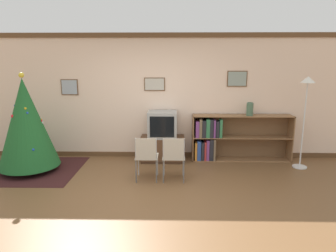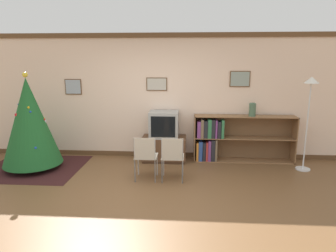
# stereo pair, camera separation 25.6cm
# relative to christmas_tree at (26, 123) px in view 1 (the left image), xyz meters

# --- Properties ---
(ground_plane) EXTENTS (24.00, 24.00, 0.00)m
(ground_plane) POSITION_rel_christmas_tree_xyz_m (2.36, -1.28, -0.96)
(ground_plane) COLOR brown
(wall_back) EXTENTS (8.93, 0.11, 2.70)m
(wall_back) POSITION_rel_christmas_tree_xyz_m (2.36, 0.99, 0.39)
(wall_back) COLOR beige
(wall_back) RESTS_ON ground_plane
(area_rug) EXTENTS (1.89, 1.66, 0.01)m
(area_rug) POSITION_rel_christmas_tree_xyz_m (-0.00, 0.00, -0.95)
(area_rug) COLOR #381919
(area_rug) RESTS_ON ground_plane
(christmas_tree) EXTENTS (1.14, 1.14, 1.91)m
(christmas_tree) POSITION_rel_christmas_tree_xyz_m (0.00, 0.00, 0.00)
(christmas_tree) COLOR maroon
(christmas_tree) RESTS_ON area_rug
(tv_console) EXTENTS (0.93, 0.52, 0.53)m
(tv_console) POSITION_rel_christmas_tree_xyz_m (2.58, 0.66, -0.69)
(tv_console) COLOR #412A1A
(tv_console) RESTS_ON ground_plane
(television) EXTENTS (0.61, 0.51, 0.55)m
(television) POSITION_rel_christmas_tree_xyz_m (2.58, 0.66, -0.15)
(television) COLOR #9E9E99
(television) RESTS_ON tv_console
(folding_chair_left) EXTENTS (0.40, 0.40, 0.82)m
(folding_chair_left) POSITION_rel_christmas_tree_xyz_m (2.34, -0.48, -0.48)
(folding_chair_left) COLOR #BCB29E
(folding_chair_left) RESTS_ON ground_plane
(folding_chair_right) EXTENTS (0.40, 0.40, 0.82)m
(folding_chair_right) POSITION_rel_christmas_tree_xyz_m (2.83, -0.48, -0.48)
(folding_chair_right) COLOR #BCB29E
(folding_chair_right) RESTS_ON ground_plane
(bookshelf) EXTENTS (2.12, 0.36, 0.99)m
(bookshelf) POSITION_rel_christmas_tree_xyz_m (3.89, 0.75, -0.47)
(bookshelf) COLOR olive
(bookshelf) RESTS_ON ground_plane
(vase) EXTENTS (0.14, 0.14, 0.28)m
(vase) POSITION_rel_christmas_tree_xyz_m (4.43, 0.72, 0.18)
(vase) COLOR #47664C
(vase) RESTS_ON bookshelf
(standing_lamp) EXTENTS (0.28, 0.28, 1.83)m
(standing_lamp) POSITION_rel_christmas_tree_xyz_m (5.39, 0.28, 0.45)
(standing_lamp) COLOR silver
(standing_lamp) RESTS_ON ground_plane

